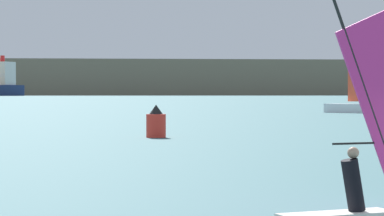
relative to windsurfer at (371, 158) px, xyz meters
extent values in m
cube|color=white|center=(-0.68, -0.28, -1.06)|extent=(2.36, 1.48, 0.12)
cylinder|color=black|center=(-0.02, -0.01, 0.99)|extent=(1.60, 0.69, 4.00)
cylinder|color=black|center=(-0.10, -0.04, 0.27)|extent=(1.36, 0.58, 0.04)
cylinder|color=black|center=(-0.36, -0.15, -0.51)|extent=(0.58, 0.48, 1.02)
sphere|color=tan|center=(-0.36, -0.15, 0.10)|extent=(0.22, 0.22, 0.22)
cube|color=silver|center=(-160.95, 844.16, 20.10)|extent=(24.33, 23.24, 22.03)
cylinder|color=red|center=(-160.95, 844.16, 34.11)|extent=(4.00, 4.00, 6.00)
cube|color=#756B56|center=(-78.79, 1101.48, 18.72)|extent=(1020.75, 361.42, 39.68)
cylinder|color=red|center=(-4.45, 30.55, -0.50)|extent=(1.03, 1.03, 1.24)
cone|color=black|center=(-4.45, 30.55, 0.37)|extent=(0.72, 0.72, 0.50)
cube|color=white|center=(19.00, 88.84, -0.58)|extent=(7.95, 8.78, 1.08)
cylinder|color=#B2B2B7|center=(19.00, 88.84, 4.68)|extent=(0.16, 0.16, 9.43)
cube|color=#E54C2D|center=(18.48, 89.45, 4.20)|extent=(1.62, 1.88, 7.92)
camera|label=1|loc=(-3.81, -16.86, 1.21)|focal=84.48mm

